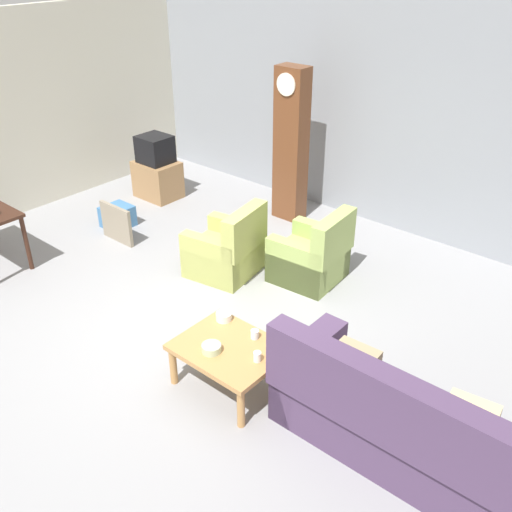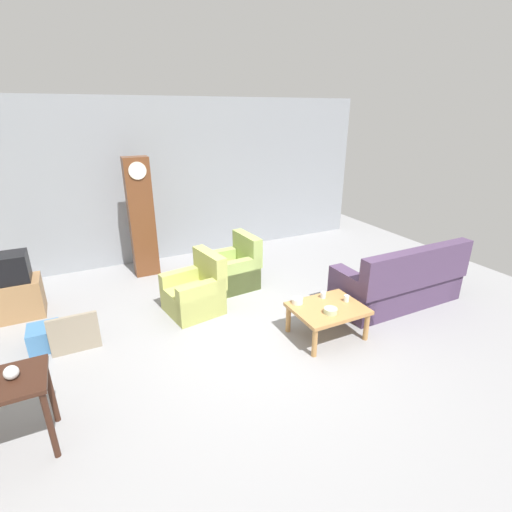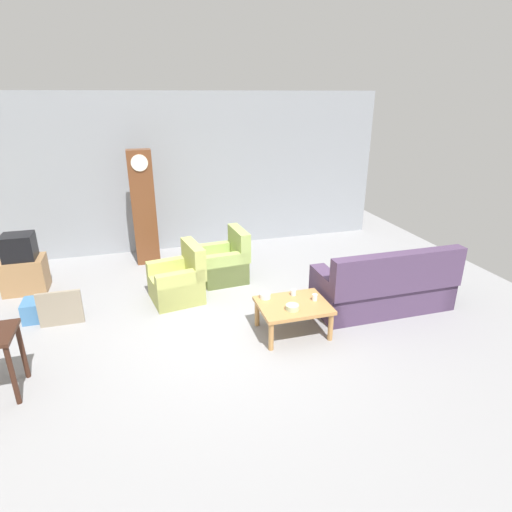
{
  "view_description": "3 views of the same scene",
  "coord_description": "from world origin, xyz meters",
  "px_view_note": "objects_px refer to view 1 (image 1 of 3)",
  "views": [
    {
      "loc": [
        3.7,
        -3.42,
        3.74
      ],
      "look_at": [
        0.47,
        0.39,
        0.9
      ],
      "focal_mm": 40.15,
      "sensor_mm": 36.0,
      "label": 1
    },
    {
      "loc": [
        -2.01,
        -4.03,
        2.95
      ],
      "look_at": [
        0.29,
        0.63,
        0.92
      ],
      "focal_mm": 26.23,
      "sensor_mm": 36.0,
      "label": 2
    },
    {
      "loc": [
        -1.06,
        -5.2,
        3.15
      ],
      "look_at": [
        0.58,
        0.45,
        0.85
      ],
      "focal_mm": 29.29,
      "sensor_mm": 36.0,
      "label": 3
    }
  ],
  "objects_px": {
    "coffee_table_wood": "(230,352)",
    "grandfather_clock": "(291,146)",
    "tv_crt": "(155,149)",
    "bowl_white_stacked": "(224,316)",
    "cup_white_porcelain": "(257,357)",
    "cup_blue_rimmed": "(255,334)",
    "armchair_olive_far": "(312,257)",
    "storage_box_blue": "(118,216)",
    "couch_floral": "(400,423)",
    "armchair_olive_near": "(227,251)",
    "bowl_shallow_green": "(211,348)",
    "tv_stand_cabinet": "(158,179)",
    "framed_picture_leaning": "(117,224)"
  },
  "relations": [
    {
      "from": "armchair_olive_near",
      "to": "couch_floral",
      "type": "bearing_deg",
      "value": -22.21
    },
    {
      "from": "grandfather_clock",
      "to": "cup_blue_rimmed",
      "type": "xyz_separation_m",
      "value": [
        1.91,
        -3.03,
        -0.61
      ]
    },
    {
      "from": "storage_box_blue",
      "to": "cup_white_porcelain",
      "type": "distance_m",
      "value": 4.1
    },
    {
      "from": "tv_crt",
      "to": "bowl_white_stacked",
      "type": "relative_size",
      "value": 3.14
    },
    {
      "from": "couch_floral",
      "to": "storage_box_blue",
      "type": "height_order",
      "value": "couch_floral"
    },
    {
      "from": "armchair_olive_near",
      "to": "grandfather_clock",
      "type": "bearing_deg",
      "value": 102.67
    },
    {
      "from": "couch_floral",
      "to": "armchair_olive_far",
      "type": "height_order",
      "value": "couch_floral"
    },
    {
      "from": "storage_box_blue",
      "to": "bowl_white_stacked",
      "type": "height_order",
      "value": "bowl_white_stacked"
    },
    {
      "from": "grandfather_clock",
      "to": "tv_stand_cabinet",
      "type": "xyz_separation_m",
      "value": [
        -2.06,
        -0.77,
        -0.81
      ]
    },
    {
      "from": "storage_box_blue",
      "to": "cup_blue_rimmed",
      "type": "distance_m",
      "value": 3.81
    },
    {
      "from": "storage_box_blue",
      "to": "bowl_shallow_green",
      "type": "relative_size",
      "value": 2.24
    },
    {
      "from": "tv_crt",
      "to": "bowl_white_stacked",
      "type": "distance_m",
      "value": 4.21
    },
    {
      "from": "coffee_table_wood",
      "to": "tv_stand_cabinet",
      "type": "distance_m",
      "value": 4.61
    },
    {
      "from": "cup_blue_rimmed",
      "to": "bowl_white_stacked",
      "type": "bearing_deg",
      "value": 176.7
    },
    {
      "from": "grandfather_clock",
      "to": "bowl_white_stacked",
      "type": "height_order",
      "value": "grandfather_clock"
    },
    {
      "from": "cup_blue_rimmed",
      "to": "bowl_white_stacked",
      "type": "relative_size",
      "value": 0.56
    },
    {
      "from": "grandfather_clock",
      "to": "cup_blue_rimmed",
      "type": "distance_m",
      "value": 3.64
    },
    {
      "from": "armchair_olive_far",
      "to": "coffee_table_wood",
      "type": "height_order",
      "value": "armchair_olive_far"
    },
    {
      "from": "armchair_olive_near",
      "to": "cup_white_porcelain",
      "type": "relative_size",
      "value": 9.94
    },
    {
      "from": "armchair_olive_near",
      "to": "bowl_shallow_green",
      "type": "bearing_deg",
      "value": -50.74
    },
    {
      "from": "tv_stand_cabinet",
      "to": "coffee_table_wood",
      "type": "bearing_deg",
      "value": -32.99
    },
    {
      "from": "couch_floral",
      "to": "bowl_shallow_green",
      "type": "height_order",
      "value": "couch_floral"
    },
    {
      "from": "cup_white_porcelain",
      "to": "cup_blue_rimmed",
      "type": "distance_m",
      "value": 0.33
    },
    {
      "from": "coffee_table_wood",
      "to": "cup_blue_rimmed",
      "type": "bearing_deg",
      "value": 68.86
    },
    {
      "from": "tv_crt",
      "to": "bowl_white_stacked",
      "type": "bearing_deg",
      "value": -32.29
    },
    {
      "from": "bowl_white_stacked",
      "to": "tv_stand_cabinet",
      "type": "bearing_deg",
      "value": 147.71
    },
    {
      "from": "armchair_olive_near",
      "to": "framed_picture_leaning",
      "type": "height_order",
      "value": "armchair_olive_near"
    },
    {
      "from": "tv_crt",
      "to": "bowl_white_stacked",
      "type": "xyz_separation_m",
      "value": [
        3.55,
        -2.24,
        -0.31
      ]
    },
    {
      "from": "grandfather_clock",
      "to": "couch_floral",
      "type": "bearing_deg",
      "value": -41.6
    },
    {
      "from": "armchair_olive_far",
      "to": "grandfather_clock",
      "type": "bearing_deg",
      "value": 136.16
    },
    {
      "from": "armchair_olive_far",
      "to": "bowl_white_stacked",
      "type": "bearing_deg",
      "value": -83.49
    },
    {
      "from": "armchair_olive_far",
      "to": "storage_box_blue",
      "type": "relative_size",
      "value": 2.3
    },
    {
      "from": "armchair_olive_near",
      "to": "bowl_white_stacked",
      "type": "bearing_deg",
      "value": -47.96
    },
    {
      "from": "framed_picture_leaning",
      "to": "cup_white_porcelain",
      "type": "bearing_deg",
      "value": -17.88
    },
    {
      "from": "armchair_olive_far",
      "to": "cup_blue_rimmed",
      "type": "relative_size",
      "value": 10.77
    },
    {
      "from": "coffee_table_wood",
      "to": "grandfather_clock",
      "type": "bearing_deg",
      "value": 118.97
    },
    {
      "from": "coffee_table_wood",
      "to": "cup_blue_rimmed",
      "type": "relative_size",
      "value": 11.24
    },
    {
      "from": "cup_blue_rimmed",
      "to": "coffee_table_wood",
      "type": "bearing_deg",
      "value": -111.14
    },
    {
      "from": "armchair_olive_near",
      "to": "cup_blue_rimmed",
      "type": "height_order",
      "value": "armchair_olive_near"
    },
    {
      "from": "armchair_olive_far",
      "to": "cup_blue_rimmed",
      "type": "distance_m",
      "value": 1.9
    },
    {
      "from": "couch_floral",
      "to": "bowl_white_stacked",
      "type": "height_order",
      "value": "couch_floral"
    },
    {
      "from": "coffee_table_wood",
      "to": "storage_box_blue",
      "type": "xyz_separation_m",
      "value": [
        -3.51,
        1.42,
        -0.23
      ]
    },
    {
      "from": "coffee_table_wood",
      "to": "cup_white_porcelain",
      "type": "xyz_separation_m",
      "value": [
        0.32,
        0.01,
        0.11
      ]
    },
    {
      "from": "tv_stand_cabinet",
      "to": "bowl_white_stacked",
      "type": "xyz_separation_m",
      "value": [
        3.55,
        -2.24,
        0.2
      ]
    },
    {
      "from": "tv_stand_cabinet",
      "to": "cup_white_porcelain",
      "type": "relative_size",
      "value": 7.35
    },
    {
      "from": "tv_crt",
      "to": "cup_white_porcelain",
      "type": "bearing_deg",
      "value": -30.81
    },
    {
      "from": "armchair_olive_near",
      "to": "bowl_shallow_green",
      "type": "height_order",
      "value": "armchair_olive_near"
    },
    {
      "from": "coffee_table_wood",
      "to": "tv_crt",
      "type": "bearing_deg",
      "value": 147.01
    },
    {
      "from": "armchair_olive_near",
      "to": "tv_crt",
      "type": "distance_m",
      "value": 2.71
    },
    {
      "from": "framed_picture_leaning",
      "to": "storage_box_blue",
      "type": "bearing_deg",
      "value": 142.22
    }
  ]
}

